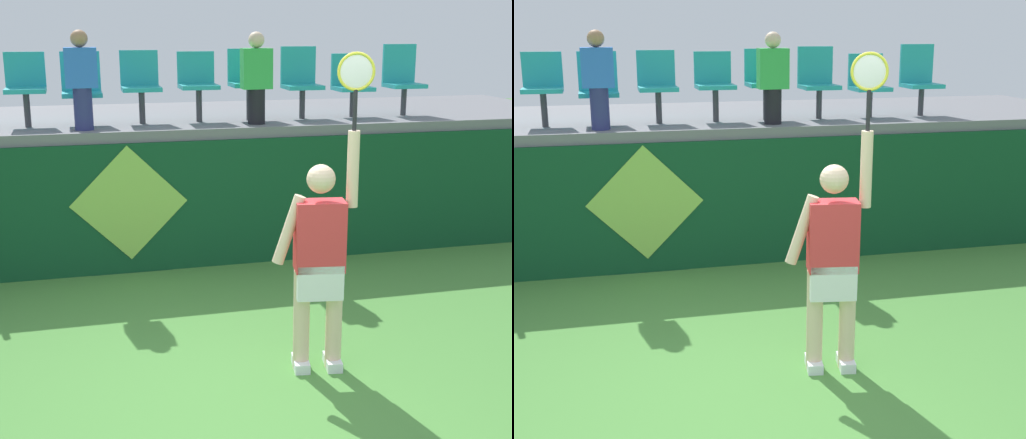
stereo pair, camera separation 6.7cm
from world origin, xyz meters
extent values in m
plane|color=#478438|center=(0.00, 0.00, 0.00)|extent=(40.00, 40.00, 0.00)
cube|color=#0F4223|center=(0.00, 3.28, 0.72)|extent=(10.92, 0.20, 1.45)
cube|color=slate|center=(0.00, 4.70, 1.51)|extent=(10.92, 2.94, 0.12)
cube|color=white|center=(0.55, 0.52, 0.04)|extent=(0.16, 0.28, 0.08)
cube|color=white|center=(0.81, 0.48, 0.04)|extent=(0.16, 0.28, 0.08)
cylinder|color=beige|center=(0.55, 0.52, 0.41)|extent=(0.13, 0.13, 0.83)
cylinder|color=beige|center=(0.81, 0.48, 0.41)|extent=(0.13, 0.13, 0.83)
cube|color=white|center=(0.68, 0.50, 0.75)|extent=(0.39, 0.27, 0.28)
cube|color=red|center=(0.68, 0.50, 1.10)|extent=(0.41, 0.28, 0.55)
sphere|color=beige|center=(0.68, 0.50, 1.55)|extent=(0.22, 0.22, 0.22)
cylinder|color=beige|center=(0.44, 0.54, 1.16)|extent=(0.27, 0.13, 0.55)
cylinder|color=beige|center=(0.92, 0.46, 1.62)|extent=(0.09, 0.09, 0.58)
cylinder|color=black|center=(0.92, 0.46, 2.06)|extent=(0.03, 0.03, 0.30)
torus|color=gold|center=(0.92, 0.46, 2.34)|extent=(0.28, 0.07, 0.28)
ellipsoid|color=silver|center=(0.92, 0.46, 2.34)|extent=(0.24, 0.05, 0.24)
cylinder|color=#38383D|center=(-1.59, 3.88, 1.76)|extent=(0.07, 0.07, 0.38)
cube|color=teal|center=(-1.59, 3.88, 1.97)|extent=(0.44, 0.42, 0.05)
cube|color=teal|center=(-1.59, 4.07, 2.19)|extent=(0.44, 0.04, 0.38)
cylinder|color=#38383D|center=(-0.99, 3.88, 1.73)|extent=(0.07, 0.07, 0.32)
cube|color=teal|center=(-0.99, 3.88, 1.92)|extent=(0.44, 0.42, 0.05)
cube|color=teal|center=(-0.99, 4.07, 2.16)|extent=(0.44, 0.04, 0.44)
cylinder|color=#38383D|center=(-0.33, 3.88, 1.75)|extent=(0.07, 0.07, 0.37)
cube|color=teal|center=(-0.33, 3.88, 1.97)|extent=(0.44, 0.42, 0.05)
cube|color=teal|center=(-0.33, 4.07, 2.19)|extent=(0.44, 0.04, 0.40)
cylinder|color=#38383D|center=(0.34, 3.88, 1.76)|extent=(0.07, 0.07, 0.38)
cube|color=teal|center=(0.34, 3.88, 1.98)|extent=(0.44, 0.42, 0.05)
cube|color=teal|center=(0.34, 4.07, 2.19)|extent=(0.44, 0.04, 0.37)
cylinder|color=#38383D|center=(0.95, 3.88, 1.77)|extent=(0.07, 0.07, 0.40)
cube|color=teal|center=(0.95, 3.88, 1.99)|extent=(0.44, 0.42, 0.05)
cube|color=teal|center=(0.95, 4.07, 2.21)|extent=(0.44, 0.04, 0.39)
cylinder|color=#38383D|center=(1.61, 3.88, 1.75)|extent=(0.07, 0.07, 0.36)
cube|color=teal|center=(1.61, 3.88, 1.95)|extent=(0.44, 0.42, 0.05)
cube|color=teal|center=(1.61, 4.07, 2.20)|extent=(0.44, 0.04, 0.45)
cylinder|color=#38383D|center=(2.26, 3.88, 1.73)|extent=(0.07, 0.07, 0.32)
cube|color=teal|center=(2.26, 3.88, 1.92)|extent=(0.44, 0.42, 0.05)
cube|color=teal|center=(2.26, 4.07, 2.14)|extent=(0.44, 0.04, 0.39)
cylinder|color=#38383D|center=(2.95, 3.88, 1.74)|extent=(0.07, 0.07, 0.35)
cube|color=teal|center=(2.95, 3.88, 1.94)|extent=(0.44, 0.42, 0.05)
cube|color=teal|center=(2.95, 4.07, 2.20)|extent=(0.44, 0.04, 0.48)
cylinder|color=black|center=(0.95, 3.54, 1.77)|extent=(0.20, 0.20, 0.40)
cube|color=green|center=(0.95, 3.54, 2.19)|extent=(0.34, 0.20, 0.45)
sphere|color=beige|center=(0.95, 3.54, 2.51)|extent=(0.18, 0.18, 0.18)
cylinder|color=navy|center=(-0.99, 3.51, 1.79)|extent=(0.20, 0.20, 0.45)
cube|color=blue|center=(-0.99, 3.51, 2.23)|extent=(0.34, 0.20, 0.42)
sphere|color=#A87A56|center=(-0.99, 3.51, 2.53)|extent=(0.18, 0.18, 0.18)
cube|color=#0F4223|center=(-0.57, 3.17, 0.00)|extent=(0.90, 0.01, 0.00)
plane|color=#8CC64C|center=(-0.57, 3.17, 0.80)|extent=(1.27, 0.00, 1.27)
camera|label=1|loc=(-1.08, -4.47, 2.65)|focal=50.18mm
camera|label=2|loc=(-1.01, -4.49, 2.65)|focal=50.18mm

